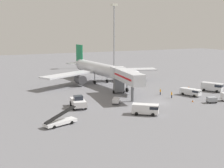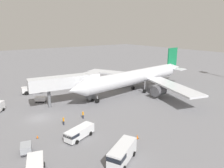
% 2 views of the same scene
% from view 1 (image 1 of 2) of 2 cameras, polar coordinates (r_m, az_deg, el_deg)
% --- Properties ---
extents(ground_plane, '(300.00, 300.00, 0.00)m').
position_cam_1_polar(ground_plane, '(69.91, 8.78, -3.58)').
color(ground_plane, slate).
extents(airplane_at_gate, '(39.67, 42.70, 11.34)m').
position_cam_1_polar(airplane_at_gate, '(92.70, -1.97, 2.65)').
color(airplane_at_gate, silver).
rests_on(airplane_at_gate, ground).
extents(jet_bridge, '(5.54, 16.42, 6.90)m').
position_cam_1_polar(jet_bridge, '(74.27, 2.54, 1.36)').
color(jet_bridge, silver).
rests_on(jet_bridge, ground).
extents(pushback_tug, '(3.69, 6.28, 2.68)m').
position_cam_1_polar(pushback_tug, '(65.30, -6.44, -3.39)').
color(pushback_tug, white).
rests_on(pushback_tug, ground).
extents(belt_loader_truck, '(6.36, 3.57, 3.00)m').
position_cam_1_polar(belt_loader_truck, '(54.03, -9.77, -6.97)').
color(belt_loader_truck, white).
rests_on(belt_loader_truck, ground).
extents(service_van_far_center, '(3.45, 5.61, 1.80)m').
position_cam_1_polar(service_van_far_center, '(78.94, 14.75, -1.42)').
color(service_van_far_center, white).
rests_on(service_van_far_center, ground).
extents(service_van_near_center, '(5.30, 4.82, 2.12)m').
position_cam_1_polar(service_van_near_center, '(59.98, 6.49, -4.67)').
color(service_van_near_center, white).
rests_on(service_van_near_center, ground).
extents(service_van_mid_center, '(4.31, 5.88, 2.35)m').
position_cam_1_polar(service_van_mid_center, '(86.05, 18.52, -0.47)').
color(service_van_mid_center, silver).
rests_on(service_van_mid_center, ground).
extents(baggage_cart_near_right, '(2.39, 1.95, 1.37)m').
position_cam_1_polar(baggage_cart_near_right, '(72.72, 18.36, -2.83)').
color(baggage_cart_near_right, '#38383D').
rests_on(baggage_cart_near_right, ground).
extents(baggage_cart_rear_left, '(2.50, 2.76, 1.35)m').
position_cam_1_polar(baggage_cart_rear_left, '(67.99, 0.77, -3.20)').
color(baggage_cart_rear_left, '#38383D').
rests_on(baggage_cart_rear_left, ground).
extents(ground_crew_worker_foreground, '(0.43, 0.43, 1.62)m').
position_cam_1_polar(ground_crew_worker_foreground, '(78.39, 9.15, -1.43)').
color(ground_crew_worker_foreground, '#1E2333').
rests_on(ground_crew_worker_foreground, ground).
extents(ground_crew_worker_midground, '(0.43, 0.43, 1.63)m').
position_cam_1_polar(ground_crew_worker_midground, '(75.24, 11.24, -1.99)').
color(ground_crew_worker_midground, '#1E2333').
rests_on(ground_crew_worker_midground, ground).
extents(safety_cone_alpha, '(0.35, 0.35, 0.55)m').
position_cam_1_polar(safety_cone_alpha, '(72.46, 15.04, -3.11)').
color(safety_cone_alpha, black).
rests_on(safety_cone_alpha, ground).
extents(safety_cone_bravo, '(0.45, 0.45, 0.68)m').
position_cam_1_polar(safety_cone_bravo, '(88.32, 14.35, -0.64)').
color(safety_cone_bravo, black).
rests_on(safety_cone_bravo, ground).
extents(apron_light_mast, '(2.40, 2.40, 27.37)m').
position_cam_1_polar(apron_light_mast, '(132.23, 0.40, 11.28)').
color(apron_light_mast, '#93969B').
rests_on(apron_light_mast, ground).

